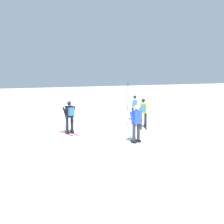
{
  "coord_description": "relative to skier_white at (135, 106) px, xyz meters",
  "views": [
    {
      "loc": [
        -10.11,
        -8.35,
        2.96
      ],
      "look_at": [
        -1.55,
        4.33,
        0.9
      ],
      "focal_mm": 42.21,
      "sensor_mm": 36.0,
      "label": 1
    }
  ],
  "objects": [
    {
      "name": "skier_yellow",
      "position": [
        -1.24,
        -2.29,
        0.0
      ],
      "size": [
        1.25,
        1.51,
        1.71
      ],
      "color": "black",
      "rests_on": "ground"
    },
    {
      "name": "far_snow_ridge",
      "position": [
        -1.08,
        14.99,
        -0.18
      ],
      "size": [
        80.0,
        8.51,
        1.54
      ],
      "primitive_type": "cube",
      "color": "white",
      "rests_on": "ground"
    },
    {
      "name": "trail_marker_pole",
      "position": [
        3.09,
        4.81,
        0.26
      ],
      "size": [
        0.05,
        0.05,
        2.43
      ],
      "primitive_type": "cylinder",
      "color": "black",
      "rests_on": "ground"
    },
    {
      "name": "skier_white",
      "position": [
        0.0,
        0.0,
        0.0
      ],
      "size": [
        1.22,
        1.52,
        1.71
      ],
      "color": "red",
      "rests_on": "ground"
    },
    {
      "name": "skier_blue",
      "position": [
        -3.82,
        -4.82,
        -0.04
      ],
      "size": [
        1.0,
        1.63,
        1.71
      ],
      "color": "silver",
      "rests_on": "ground"
    },
    {
      "name": "ground_plane",
      "position": [
        -1.08,
        -5.45,
        -0.95
      ],
      "size": [
        120.0,
        120.0,
        0.0
      ],
      "primitive_type": "plane",
      "color": "white"
    },
    {
      "name": "skier_black",
      "position": [
        -5.48,
        -1.43,
        0.0
      ],
      "size": [
        1.0,
        1.61,
        1.71
      ],
      "color": "red",
      "rests_on": "ground"
    }
  ]
}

